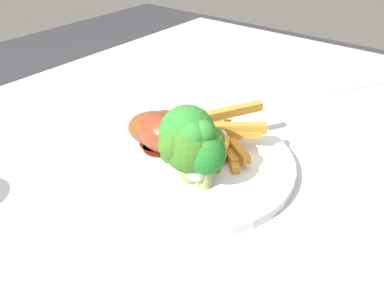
{
  "coord_description": "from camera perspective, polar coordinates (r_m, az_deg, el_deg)",
  "views": [
    {
      "loc": [
        0.31,
        0.25,
        1.03
      ],
      "look_at": [
        0.01,
        0.01,
        0.79
      ],
      "focal_mm": 36.34,
      "sensor_mm": 36.0,
      "label": 1
    }
  ],
  "objects": [
    {
      "name": "dining_table",
      "position": [
        0.56,
        -0.61,
        -11.87
      ],
      "size": [
        1.1,
        0.79,
        0.76
      ],
      "color": "#B7B7BC",
      "rests_on": "ground_plane"
    },
    {
      "name": "dinner_plate",
      "position": [
        0.47,
        0.0,
        -2.66
      ],
      "size": [
        0.25,
        0.25,
        0.01
      ],
      "primitive_type": "cylinder",
      "color": "silver",
      "rests_on": "dining_table"
    },
    {
      "name": "broccoli_floret_front",
      "position": [
        0.41,
        -0.58,
        1.44
      ],
      "size": [
        0.06,
        0.07,
        0.08
      ],
      "color": "#83AE5D",
      "rests_on": "dinner_plate"
    },
    {
      "name": "broccoli_floret_middle",
      "position": [
        0.41,
        -0.38,
        -0.14
      ],
      "size": [
        0.06,
        0.07,
        0.07
      ],
      "color": "#7E9E56",
      "rests_on": "dinner_plate"
    },
    {
      "name": "broccoli_floret_back",
      "position": [
        0.4,
        2.07,
        -1.56
      ],
      "size": [
        0.05,
        0.04,
        0.06
      ],
      "color": "#939F50",
      "rests_on": "dinner_plate"
    },
    {
      "name": "carrot_fries_pile",
      "position": [
        0.48,
        5.29,
        0.98
      ],
      "size": [
        0.12,
        0.09,
        0.04
      ],
      "color": "orange",
      "rests_on": "dinner_plate"
    },
    {
      "name": "chicken_drumstick_near",
      "position": [
        0.49,
        -4.62,
        2.18
      ],
      "size": [
        0.09,
        0.12,
        0.04
      ],
      "color": "#4F230D",
      "rests_on": "dinner_plate"
    },
    {
      "name": "chicken_drumstick_far",
      "position": [
        0.47,
        -4.42,
        1.48
      ],
      "size": [
        0.06,
        0.13,
        0.05
      ],
      "color": "#581D11",
      "rests_on": "dinner_plate"
    },
    {
      "name": "chicken_drumstick_extra",
      "position": [
        0.48,
        -3.42,
        1.42
      ],
      "size": [
        0.1,
        0.14,
        0.04
      ],
      "color": "#4E1F0E",
      "rests_on": "dinner_plate"
    },
    {
      "name": "fork",
      "position": [
        0.76,
        25.28,
        8.03
      ],
      "size": [
        0.17,
        0.11,
        0.0
      ],
      "primitive_type": "cube",
      "rotation": [
        0.0,
        0.0,
        2.59
      ],
      "color": "silver",
      "rests_on": "dining_table"
    }
  ]
}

